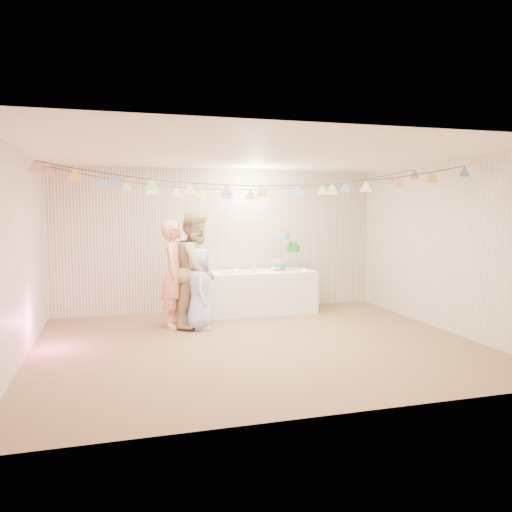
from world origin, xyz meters
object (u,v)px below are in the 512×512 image
object	(u,v)px
person_adult_b	(197,269)
person_child	(199,289)
person_adult_a	(174,274)
cake_stand	(286,251)
table	(258,292)

from	to	relation	value
person_adult_b	person_child	distance (m)	0.35
person_adult_a	person_child	size ratio (longest dim) A/B	1.34
person_adult_b	person_child	bearing A→B (deg)	-147.52
cake_stand	person_adult_a	world-z (taller)	person_adult_a
cake_stand	person_child	distance (m)	2.08
person_adult_b	cake_stand	bearing A→B (deg)	-33.50
table	person_child	size ratio (longest dim) A/B	1.60
table	cake_stand	xyz separation A→B (m)	(0.55, 0.05, 0.73)
person_adult_b	person_child	world-z (taller)	person_adult_b
table	cake_stand	distance (m)	0.91
person_adult_b	table	bearing A→B (deg)	-26.26
person_adult_a	person_child	xyz separation A→B (m)	(0.36, -0.26, -0.21)
cake_stand	person_adult_b	xyz separation A→B (m)	(-1.77, -0.79, -0.19)
person_adult_a	person_child	distance (m)	0.49
cake_stand	table	bearing A→B (deg)	-174.81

